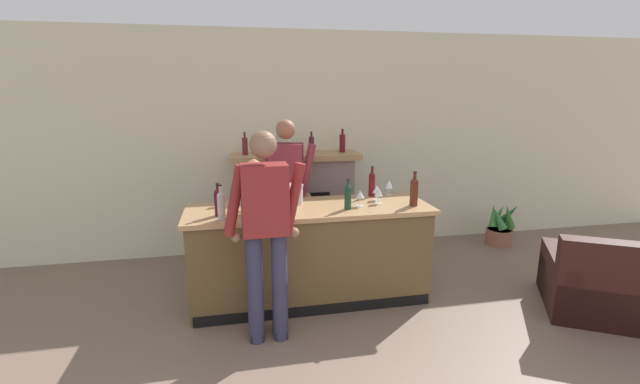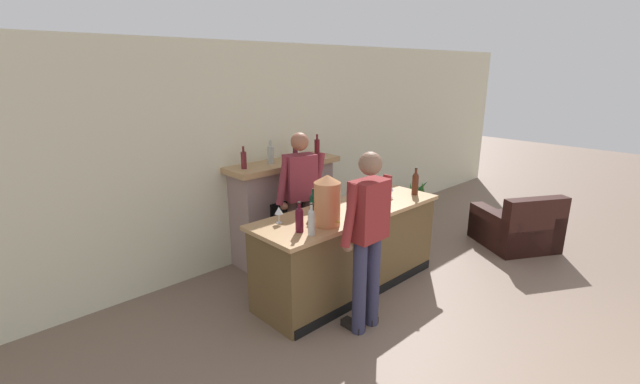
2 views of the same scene
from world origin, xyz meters
TOP-DOWN VIEW (x-y plane):
  - wall_back_panel at (0.00, 4.53)m, footprint 12.00×0.07m
  - bar_counter at (0.08, 3.05)m, footprint 2.33×0.78m
  - fireplace_stone at (0.12, 4.27)m, footprint 1.55×0.52m
  - armchair_black at (2.67, 2.21)m, footprint 1.23×1.24m
  - potted_plant_corner at (2.87, 4.05)m, footprint 0.41×0.41m
  - person_customer at (-0.39, 2.39)m, footprint 0.66×0.31m
  - person_bartender at (-0.06, 3.72)m, footprint 0.64×0.37m
  - copper_dispenser at (-0.44, 2.87)m, footprint 0.26×0.30m
  - ice_bucket_steel at (-0.05, 3.20)m, footprint 0.19×0.19m
  - wine_bottle_port_short at (-0.37, 3.15)m, footprint 0.08×0.08m
  - wine_bottle_cabernet_heavy at (1.07, 2.89)m, footprint 0.08×0.08m
  - wine_bottle_riesling_slim at (0.42, 2.89)m, footprint 0.06×0.06m
  - wine_bottle_chardonnay_pale at (0.80, 3.34)m, footprint 0.07×0.07m
  - wine_bottle_rose_blush at (-0.73, 2.78)m, footprint 0.07×0.07m
  - wine_bottle_burgundy_dark at (-0.76, 2.92)m, footprint 0.08×0.08m
  - wine_glass_back_row at (0.76, 3.02)m, footprint 0.08×0.08m
  - wine_glass_front_right at (0.79, 3.15)m, footprint 0.08×0.08m
  - wine_glass_mid_counter at (0.98, 3.34)m, footprint 0.08×0.08m
  - wine_glass_near_bucket at (-0.75, 3.24)m, footprint 0.08×0.08m
  - wine_glass_front_left at (0.56, 2.97)m, footprint 0.09×0.09m

SIDE VIEW (x-z plane):
  - potted_plant_corner at x=2.87m, z-range -0.05..0.55m
  - armchair_black at x=2.67m, z-range -0.15..0.66m
  - bar_counter at x=0.08m, z-range 0.00..0.95m
  - fireplace_stone at x=0.12m, z-range -0.14..1.45m
  - person_bartender at x=-0.06m, z-range 0.09..1.83m
  - person_customer at x=-0.39m, z-range 0.09..1.84m
  - ice_bucket_steel at x=-0.05m, z-range 0.95..1.14m
  - wine_glass_front_right at x=0.79m, z-range 0.98..1.14m
  - wine_glass_front_left at x=0.56m, z-range 0.99..1.14m
  - wine_glass_back_row at x=0.76m, z-range 0.99..1.15m
  - wine_glass_mid_counter at x=0.98m, z-range 0.98..1.15m
  - wine_glass_near_bucket at x=-0.75m, z-range 0.99..1.16m
  - wine_bottle_riesling_slim at x=0.42m, z-range 0.94..1.23m
  - wine_bottle_burgundy_dark at x=-0.76m, z-range 0.94..1.23m
  - wine_bottle_port_short at x=-0.37m, z-range 0.94..1.24m
  - wine_bottle_rose_blush at x=-0.73m, z-range 0.93..1.25m
  - wine_bottle_chardonnay_pale at x=0.80m, z-range 0.93..1.25m
  - wine_bottle_cabernet_heavy at x=1.07m, z-range 0.93..1.27m
  - copper_dispenser at x=-0.44m, z-range 0.95..1.46m
  - wall_back_panel at x=0.00m, z-range 0.00..2.75m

